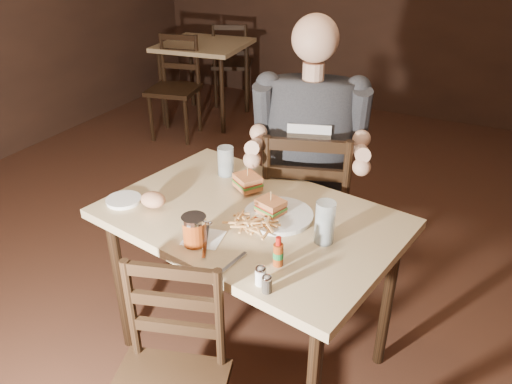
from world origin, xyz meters
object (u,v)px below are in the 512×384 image
at_px(dinner_plate, 278,216).
at_px(diner, 310,124).
at_px(bg_chair_near, 174,89).
at_px(syrup_dispenser, 194,230).
at_px(main_table, 251,232).
at_px(side_plate, 124,201).
at_px(glass_left, 226,161).
at_px(glass_right, 325,222).
at_px(hot_sauce, 278,251).
at_px(chair_far, 306,211).
at_px(bg_chair_far, 232,64).
at_px(bg_table, 204,52).

bearing_deg(dinner_plate, diner, 97.90).
bearing_deg(bg_chair_near, syrup_dispenser, -65.39).
xyz_separation_m(main_table, syrup_dispenser, (-0.09, -0.28, 0.14)).
xyz_separation_m(syrup_dispenser, side_plate, (-0.44, 0.13, -0.05)).
height_order(diner, side_plate, diner).
bearing_deg(glass_left, diner, 39.66).
xyz_separation_m(glass_right, syrup_dispenser, (-0.42, -0.23, -0.03)).
xyz_separation_m(hot_sauce, syrup_dispenser, (-0.33, -0.02, 0.00)).
distance_m(chair_far, bg_chair_far, 3.24).
distance_m(diner, dinner_plate, 0.55).
distance_m(dinner_plate, syrup_dispenser, 0.37).
relative_size(bg_chair_near, diner, 0.94).
bearing_deg(main_table, glass_left, 134.73).
bearing_deg(side_plate, syrup_dispenser, -15.86).
distance_m(glass_left, side_plate, 0.50).
bearing_deg(chair_far, bg_table, -65.24).
distance_m(diner, hot_sauce, 0.82).
xyz_separation_m(bg_table, bg_chair_far, (0.00, 0.55, -0.24)).
relative_size(dinner_plate, syrup_dispenser, 2.34).
bearing_deg(bg_chair_near, chair_far, -51.06).
distance_m(bg_chair_far, glass_left, 3.36).
relative_size(main_table, dinner_plate, 4.76).
distance_m(glass_left, syrup_dispenser, 0.57).
xyz_separation_m(main_table, side_plate, (-0.53, -0.15, 0.09)).
height_order(glass_left, syrup_dispenser, glass_left).
bearing_deg(glass_left, side_plate, -121.76).
height_order(glass_right, hot_sauce, glass_right).
xyz_separation_m(dinner_plate, hot_sauce, (0.13, -0.28, 0.05)).
distance_m(bg_table, chair_far, 2.82).
distance_m(dinner_plate, glass_left, 0.46).
height_order(bg_chair_far, dinner_plate, bg_chair_far).
xyz_separation_m(diner, hot_sauce, (0.20, -0.78, -0.16)).
xyz_separation_m(bg_chair_far, dinner_plate, (1.99, -3.17, 0.33)).
relative_size(diner, glass_left, 7.02).
relative_size(main_table, diner, 1.34).
xyz_separation_m(dinner_plate, syrup_dispenser, (-0.20, -0.30, 0.05)).
xyz_separation_m(bg_chair_far, side_plate, (1.35, -3.35, 0.33)).
distance_m(bg_table, hot_sauce, 3.60).
bearing_deg(chair_far, bg_chair_near, -56.47).
height_order(chair_far, glass_left, chair_far).
bearing_deg(bg_chair_far, syrup_dispenser, 94.31).
height_order(dinner_plate, side_plate, dinner_plate).
height_order(diner, dinner_plate, diner).
distance_m(bg_chair_near, glass_right, 3.10).
bearing_deg(main_table, hot_sauce, -46.94).
bearing_deg(bg_chair_near, glass_left, -61.05).
relative_size(bg_table, dinner_plate, 3.25).
bearing_deg(bg_chair_near, side_plate, -71.45).
bearing_deg(side_plate, bg_chair_near, 120.90).
relative_size(bg_table, diner, 0.91).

